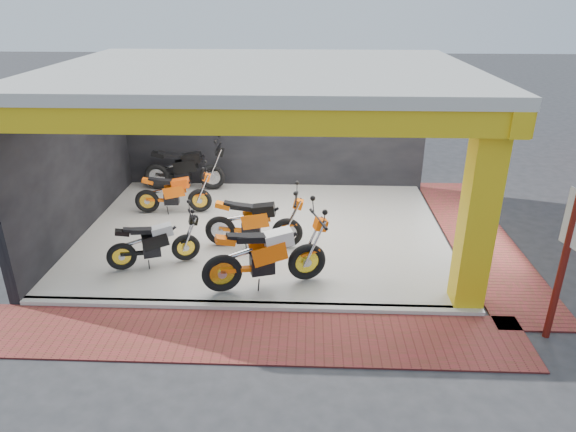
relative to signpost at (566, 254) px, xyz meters
name	(u,v)px	position (x,y,z in m)	size (l,w,h in m)	color
ground	(255,279)	(-4.82, 1.59, -1.48)	(80.00, 80.00, 0.00)	#2D2D30
showroom_floor	(264,232)	(-4.82, 3.59, -1.43)	(8.00, 6.00, 0.10)	white
showroom_ceiling	(261,71)	(-4.82, 3.59, 2.12)	(8.40, 6.40, 0.20)	beige
back_wall	(273,125)	(-4.82, 6.69, 0.27)	(8.20, 0.20, 3.50)	black
left_wall	(74,158)	(-8.92, 3.59, 0.27)	(0.20, 6.20, 3.50)	black
corner_column	(479,214)	(-1.07, 0.84, 0.27)	(0.50, 0.50, 3.50)	gold
header_beam_front	(243,120)	(-4.82, 0.59, 1.82)	(8.40, 0.30, 0.40)	gold
header_beam_right	(461,88)	(-0.82, 3.59, 1.82)	(0.30, 6.40, 0.40)	gold
floor_kerb	(249,306)	(-4.82, 0.57, -1.43)	(8.00, 0.20, 0.10)	white
paver_front	(244,336)	(-4.82, -0.21, -1.46)	(9.00, 1.40, 0.03)	maroon
paver_right	(478,237)	(-0.02, 3.59, -1.46)	(1.40, 7.00, 0.03)	maroon
signpost	(566,254)	(0.00, 0.00, 0.00)	(0.12, 0.37, 2.70)	#61150E
moto_hero	(307,245)	(-3.83, 1.41, -0.64)	(2.42, 0.90, 1.48)	#FF620A
moto_row_a	(185,235)	(-6.23, 2.07, -0.80)	(1.88, 0.70, 1.15)	black
moto_row_b	(287,219)	(-4.25, 2.73, -0.72)	(2.17, 0.80, 1.33)	orange
moto_row_c	(199,189)	(-6.45, 4.54, -0.78)	(1.95, 0.72, 1.19)	#FF5E0A
moto_row_d	(212,165)	(-6.41, 6.09, -0.67)	(2.32, 0.86, 1.42)	black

